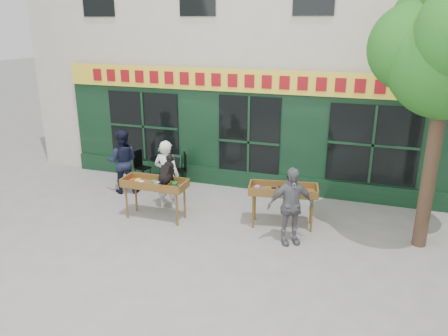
{
  "coord_description": "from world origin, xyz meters",
  "views": [
    {
      "loc": [
        3.04,
        -8.79,
        4.46
      ],
      "look_at": [
        -0.1,
        0.5,
        1.17
      ],
      "focal_mm": 35.0,
      "sensor_mm": 36.0,
      "label": 1
    }
  ],
  "objects_px": {
    "book_cart_center": "(155,186)",
    "book_cart_right": "(283,192)",
    "woman": "(167,175)",
    "man_right": "(290,206)",
    "dog": "(167,169)",
    "bistro_table": "(161,166)",
    "man_left": "(122,161)"
  },
  "relations": [
    {
      "from": "man_right",
      "to": "man_left",
      "type": "distance_m",
      "value": 5.06
    },
    {
      "from": "dog",
      "to": "bistro_table",
      "type": "bearing_deg",
      "value": 119.72
    },
    {
      "from": "book_cart_center",
      "to": "man_left",
      "type": "distance_m",
      "value": 2.06
    },
    {
      "from": "woman",
      "to": "bistro_table",
      "type": "bearing_deg",
      "value": -58.8
    },
    {
      "from": "woman",
      "to": "book_cart_right",
      "type": "relative_size",
      "value": 1.11
    },
    {
      "from": "man_right",
      "to": "book_cart_center",
      "type": "bearing_deg",
      "value": 146.86
    },
    {
      "from": "man_left",
      "to": "book_cart_center",
      "type": "bearing_deg",
      "value": 119.68
    },
    {
      "from": "man_left",
      "to": "book_cart_right",
      "type": "bearing_deg",
      "value": 148.71
    },
    {
      "from": "dog",
      "to": "man_right",
      "type": "bearing_deg",
      "value": -3.1
    },
    {
      "from": "dog",
      "to": "book_cart_right",
      "type": "bearing_deg",
      "value": 12.98
    },
    {
      "from": "man_right",
      "to": "bistro_table",
      "type": "distance_m",
      "value": 4.78
    },
    {
      "from": "bistro_table",
      "to": "dog",
      "type": "bearing_deg",
      "value": -60.08
    },
    {
      "from": "book_cart_center",
      "to": "book_cart_right",
      "type": "relative_size",
      "value": 0.95
    },
    {
      "from": "woman",
      "to": "man_right",
      "type": "relative_size",
      "value": 1.05
    },
    {
      "from": "dog",
      "to": "book_cart_center",
      "type": "bearing_deg",
      "value": 171.67
    },
    {
      "from": "dog",
      "to": "woman",
      "type": "bearing_deg",
      "value": 116.37
    },
    {
      "from": "woman",
      "to": "man_right",
      "type": "distance_m",
      "value": 3.34
    },
    {
      "from": "man_right",
      "to": "man_left",
      "type": "height_order",
      "value": "man_left"
    },
    {
      "from": "man_left",
      "to": "dog",
      "type": "bearing_deg",
      "value": 123.93
    },
    {
      "from": "book_cart_center",
      "to": "woman",
      "type": "bearing_deg",
      "value": 89.8
    },
    {
      "from": "book_cart_right",
      "to": "man_right",
      "type": "height_order",
      "value": "man_right"
    },
    {
      "from": "book_cart_right",
      "to": "bistro_table",
      "type": "distance_m",
      "value": 4.18
    },
    {
      "from": "dog",
      "to": "bistro_table",
      "type": "height_order",
      "value": "dog"
    },
    {
      "from": "dog",
      "to": "man_right",
      "type": "xyz_separation_m",
      "value": [
        2.88,
        -0.15,
        -0.45
      ]
    },
    {
      "from": "book_cart_center",
      "to": "man_left",
      "type": "xyz_separation_m",
      "value": [
        -1.62,
        1.26,
        0.06
      ]
    },
    {
      "from": "woman",
      "to": "man_left",
      "type": "relative_size",
      "value": 1.0
    },
    {
      "from": "woman",
      "to": "bistro_table",
      "type": "relative_size",
      "value": 2.31
    },
    {
      "from": "book_cart_right",
      "to": "bistro_table",
      "type": "xyz_separation_m",
      "value": [
        -3.85,
        1.61,
        -0.28
      ]
    },
    {
      "from": "dog",
      "to": "book_cart_right",
      "type": "distance_m",
      "value": 2.69
    },
    {
      "from": "man_right",
      "to": "man_left",
      "type": "bearing_deg",
      "value": 133.62
    },
    {
      "from": "book_cart_center",
      "to": "man_right",
      "type": "bearing_deg",
      "value": -3.67
    },
    {
      "from": "book_cart_center",
      "to": "book_cart_right",
      "type": "xyz_separation_m",
      "value": [
        2.93,
        0.55,
        0.0
      ]
    }
  ]
}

